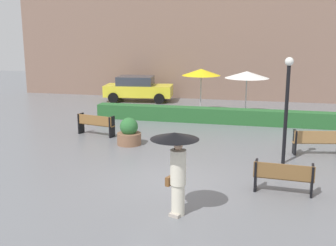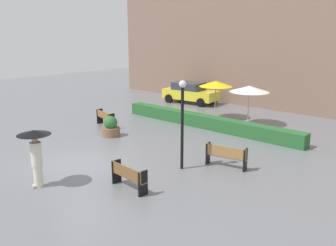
{
  "view_description": "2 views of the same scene",
  "coord_description": "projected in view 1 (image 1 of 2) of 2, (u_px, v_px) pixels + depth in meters",
  "views": [
    {
      "loc": [
        2.58,
        -11.23,
        4.35
      ],
      "look_at": [
        -0.79,
        3.35,
        1.02
      ],
      "focal_mm": 44.42,
      "sensor_mm": 36.0,
      "label": 1
    },
    {
      "loc": [
        12.05,
        -7.82,
        5.29
      ],
      "look_at": [
        1.35,
        4.0,
        1.28
      ],
      "focal_mm": 38.72,
      "sensor_mm": 36.0,
      "label": 2
    }
  ],
  "objects": [
    {
      "name": "ground_plane",
      "position": [
        168.0,
        182.0,
        12.19
      ],
      "size": [
        60.0,
        60.0,
        0.0
      ],
      "primitive_type": "plane",
      "color": "slate"
    },
    {
      "name": "bench_near_right",
      "position": [
        283.0,
        176.0,
        11.26
      ],
      "size": [
        1.62,
        0.49,
        0.86
      ],
      "color": "brown",
      "rests_on": "ground"
    },
    {
      "name": "bench_far_left",
      "position": [
        96.0,
        123.0,
        17.56
      ],
      "size": [
        1.75,
        0.75,
        0.88
      ],
      "color": "olive",
      "rests_on": "ground"
    },
    {
      "name": "bench_far_right",
      "position": [
        318.0,
        141.0,
        14.79
      ],
      "size": [
        1.74,
        0.67,
        0.9
      ],
      "color": "#9E7242",
      "rests_on": "ground"
    },
    {
      "name": "pedestrian_with_umbrella",
      "position": [
        176.0,
        158.0,
        9.77
      ],
      "size": [
        1.16,
        1.16,
        2.04
      ],
      "color": "silver",
      "rests_on": "ground"
    },
    {
      "name": "planter_pot",
      "position": [
        129.0,
        133.0,
        16.16
      ],
      "size": [
        0.94,
        0.94,
        1.07
      ],
      "color": "brown",
      "rests_on": "ground"
    },
    {
      "name": "lamp_post",
      "position": [
        287.0,
        99.0,
        13.46
      ],
      "size": [
        0.28,
        0.28,
        3.53
      ],
      "color": "black",
      "rests_on": "ground"
    },
    {
      "name": "patio_umbrella_yellow",
      "position": [
        201.0,
        72.0,
        21.95
      ],
      "size": [
        2.04,
        2.04,
        2.39
      ],
      "color": "silver",
      "rests_on": "ground"
    },
    {
      "name": "patio_umbrella_white",
      "position": [
        247.0,
        75.0,
        21.35
      ],
      "size": [
        2.27,
        2.27,
        2.32
      ],
      "color": "silver",
      "rests_on": "ground"
    },
    {
      "name": "hedge_strip",
      "position": [
        213.0,
        115.0,
        20.04
      ],
      "size": [
        11.63,
        0.7,
        0.71
      ],
      "primitive_type": "cube",
      "color": "#28602D",
      "rests_on": "ground"
    },
    {
      "name": "building_facade",
      "position": [
        225.0,
        13.0,
        26.22
      ],
      "size": [
        28.0,
        1.2,
        10.95
      ],
      "primitive_type": "cube",
      "color": "#846656",
      "rests_on": "ground"
    },
    {
      "name": "parked_car",
      "position": [
        138.0,
        88.0,
        26.14
      ],
      "size": [
        4.37,
        2.35,
        1.57
      ],
      "color": "yellow",
      "rests_on": "ground"
    }
  ]
}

